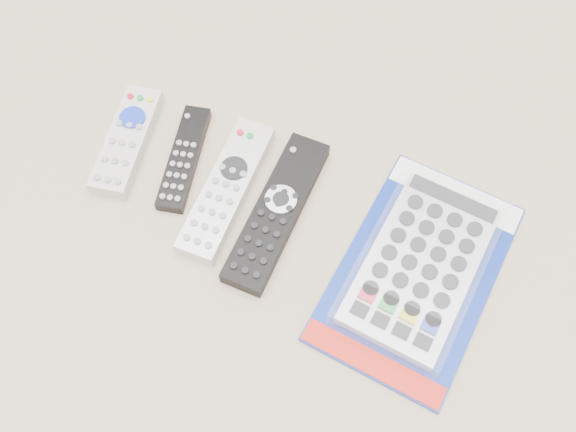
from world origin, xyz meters
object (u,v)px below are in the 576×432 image
(remote_silver_dvd, at_px, (226,189))
(jumbo_remote_packaged, at_px, (421,265))
(remote_small_grey, at_px, (127,141))
(remote_slim_black, at_px, (184,159))
(remote_large_black, at_px, (277,212))

(remote_silver_dvd, distance_m, jumbo_remote_packaged, 0.27)
(remote_small_grey, xyz_separation_m, jumbo_remote_packaged, (0.43, -0.04, 0.01))
(remote_slim_black, xyz_separation_m, jumbo_remote_packaged, (0.35, -0.04, 0.01))
(remote_large_black, xyz_separation_m, jumbo_remote_packaged, (0.20, -0.01, 0.01))
(remote_silver_dvd, bearing_deg, jumbo_remote_packaged, -3.26)
(remote_small_grey, distance_m, jumbo_remote_packaged, 0.43)
(remote_small_grey, xyz_separation_m, remote_silver_dvd, (0.16, -0.02, -0.00))
(remote_small_grey, height_order, remote_silver_dvd, remote_small_grey)
(remote_large_black, distance_m, jumbo_remote_packaged, 0.20)
(remote_slim_black, height_order, remote_silver_dvd, remote_silver_dvd)
(remote_slim_black, distance_m, remote_silver_dvd, 0.08)
(remote_slim_black, bearing_deg, remote_small_grey, 171.63)
(remote_small_grey, relative_size, remote_large_black, 0.76)
(remote_large_black, bearing_deg, remote_silver_dvd, 176.08)
(remote_small_grey, height_order, remote_slim_black, remote_small_grey)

